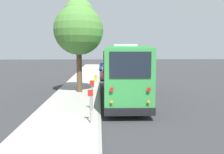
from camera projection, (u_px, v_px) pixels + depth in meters
ground_plane at (125, 101)px, 14.22m from camera, size 160.00×160.00×0.00m
sidewalk_slab at (73, 101)px, 14.01m from camera, size 80.00×3.28×0.15m
curb_strip at (99, 101)px, 14.11m from camera, size 80.00×0.14×0.15m
shuttle_bus at (122, 70)px, 15.07m from camera, size 10.75×2.77×3.64m
parked_sedan_maroon at (109, 74)px, 25.89m from camera, size 4.33×1.84×1.27m
parked_sedan_white at (108, 70)px, 32.11m from camera, size 4.21×1.78×1.30m
parked_sedan_blue at (104, 67)px, 38.50m from camera, size 4.36×1.84×1.33m
street_tree at (79, 27)px, 16.39m from camera, size 3.70×3.70×7.09m
sign_post_near at (91, 106)px, 9.36m from camera, size 0.06×0.22×1.46m
sign_post_far at (92, 95)px, 11.39m from camera, size 0.06×0.22×1.59m
fire_hydrant at (96, 78)px, 22.27m from camera, size 0.22×0.22×0.81m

